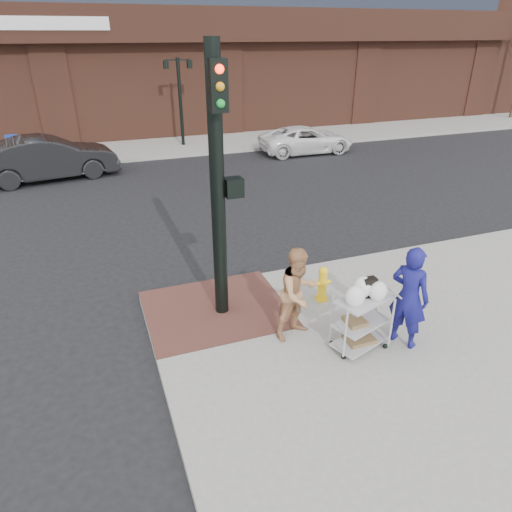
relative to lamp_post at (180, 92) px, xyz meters
name	(u,v)px	position (x,y,z in m)	size (l,w,h in m)	color
ground	(259,333)	(-2.00, -16.00, -2.62)	(220.00, 220.00, 0.00)	black
sidewalk_far	(263,98)	(10.50, 16.00, -2.54)	(65.00, 36.00, 0.15)	gray
brick_curb_ramp	(216,309)	(-2.60, -15.10, -2.46)	(2.80, 2.40, 0.01)	#572D28
lamp_post	(180,92)	(0.00, 0.00, 0.00)	(1.32, 0.22, 4.00)	black
traffic_signal_pole	(219,182)	(-2.48, -15.23, 0.21)	(0.61, 0.51, 5.00)	black
woman_blue	(409,297)	(0.26, -17.33, -1.52)	(0.69, 0.45, 1.89)	navy
pedestrian_tan	(298,293)	(-1.42, -16.44, -1.60)	(0.85, 0.66, 1.74)	tan
sedan_dark	(48,158)	(-6.01, -3.60, -1.79)	(1.76, 5.05, 1.66)	black
minivan_white	(306,140)	(5.26, -3.11, -2.00)	(2.06, 4.46, 1.24)	white
utility_cart	(362,318)	(-0.56, -17.18, -1.85)	(1.10, 0.82, 1.35)	#A4A4AA
fire_hydrant	(322,283)	(-0.43, -15.53, -2.08)	(0.36, 0.25, 0.77)	yellow
newsbox_blue	(13,148)	(-7.52, -0.74, -1.90)	(0.47, 0.43, 1.13)	#193AA7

